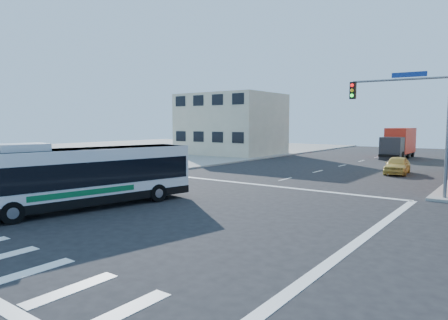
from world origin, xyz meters
The scene contains 7 objects.
ground centered at (0.00, 0.00, 0.00)m, with size 120.00×120.00×0.00m, color black.
sidewalk_nw centered at (-35.00, 35.00, 0.07)m, with size 50.00×50.00×0.15m, color gray.
building_west centered at (-17.02, 29.98, 4.01)m, with size 12.06×10.06×8.00m.
signal_mast_ne centered at (9.08, 10.62, 4.98)m, with size 7.91×1.13×8.07m.
transit_bus centered at (-3.19, -2.01, 1.60)m, with size 4.52×11.29×3.27m.
box_truck centered at (2.38, 37.23, 1.75)m, with size 2.45×8.02×3.60m.
parked_car centered at (5.96, 21.27, 0.73)m, with size 1.72×4.27×1.46m, color gold.
Camera 1 is at (13.82, -13.51, 4.16)m, focal length 32.00 mm.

